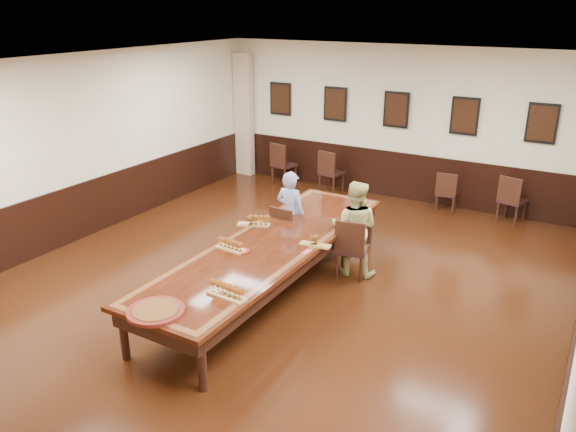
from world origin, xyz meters
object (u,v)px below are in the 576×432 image
Objects in this scene: chair_man at (287,231)px; conference_table at (270,252)px; person_man at (291,214)px; spare_chair_a at (284,163)px; person_woman at (354,228)px; chair_woman at (352,247)px; spare_chair_b at (332,171)px; spare_chair_c at (447,192)px; spare_chair_d at (513,199)px; carved_platter at (156,311)px.

chair_man reaches higher than conference_table.
conference_table is (0.37, -1.22, -0.11)m from person_man.
spare_chair_a is 4.77m from person_woman.
spare_chair_a is 3.97m from person_man.
spare_chair_b is at bearing -70.86° from chair_woman.
chair_woman reaches higher than chair_man.
spare_chair_c is 0.59× the size of person_man.
chair_man is 1.21m from chair_woman.
spare_chair_a is at bearing -6.52° from spare_chair_c.
conference_table is at bearing 128.40° from spare_chair_a.
spare_chair_d is (2.91, 3.53, 0.01)m from chair_man.
spare_chair_b is 3.80m from spare_chair_d.
spare_chair_d is at bearing 69.44° from carved_platter.
spare_chair_b is 2.55m from spare_chair_c.
person_woman is 1.39m from conference_table.
spare_chair_d is (3.80, 0.08, -0.01)m from spare_chair_b.
spare_chair_a is 5.02m from spare_chair_d.
spare_chair_c is 1.24m from spare_chair_d.
spare_chair_d is at bearing 61.43° from conference_table.
person_man is 1.18m from person_woman.
spare_chair_b is 1.20× the size of carved_platter.
conference_table is at bearing 88.30° from carved_platter.
spare_chair_d is (1.24, 0.05, 0.04)m from spare_chair_c.
spare_chair_b is 1.02× the size of spare_chair_d.
chair_woman is (1.20, -0.10, 0.02)m from chair_man.
spare_chair_c is 1.06× the size of carved_platter.
spare_chair_a is 5.20m from conference_table.
chair_man reaches higher than carved_platter.
spare_chair_b reaches higher than conference_table.
chair_woman reaches higher than carved_platter.
spare_chair_c is 0.91× the size of spare_chair_d.
spare_chair_a is 0.20× the size of conference_table.
conference_table is at bearing 112.00° from chair_man.
chair_man is 0.95× the size of chair_woman.
chair_man is 4.04m from spare_chair_a.
spare_chair_c is 0.57× the size of person_woman.
conference_table is at bearing 113.90° from spare_chair_b.
conference_table is (1.26, -4.57, 0.13)m from spare_chair_b.
person_man is at bearing -90.00° from chair_man.
chair_woman is at bearing 79.82° from spare_chair_d.
spare_chair_b is 3.48m from person_man.
spare_chair_c is 7.02m from carved_platter.
person_man is (-2.90, -3.43, 0.26)m from spare_chair_d.
chair_woman is 1.02× the size of spare_chair_d.
person_woman reaches higher than chair_man.
spare_chair_b is 4.04m from person_woman.
chair_woman reaches higher than conference_table.
person_woman is (1.18, -0.10, 0.02)m from person_man.
spare_chair_d reaches higher than chair_man.
chair_man is 0.63× the size of person_man.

